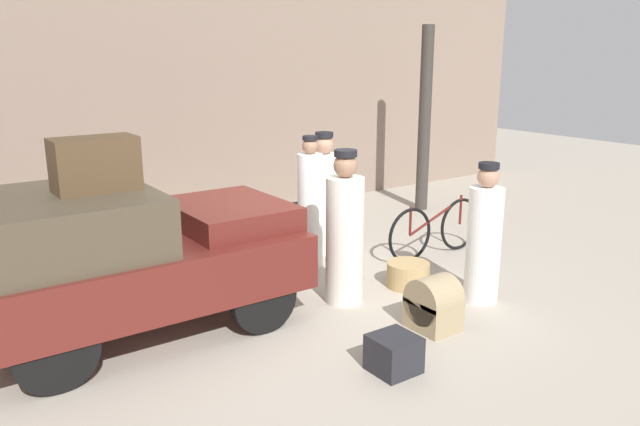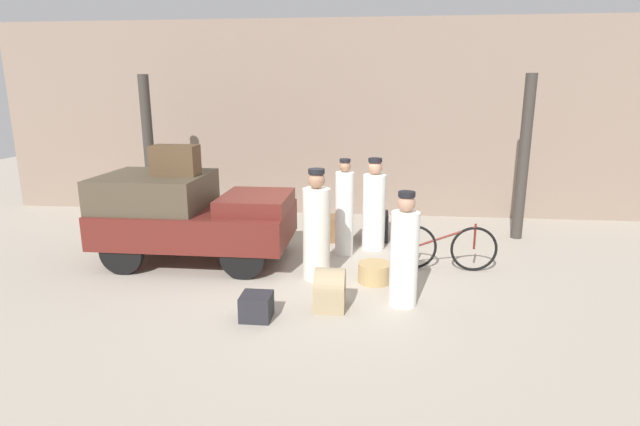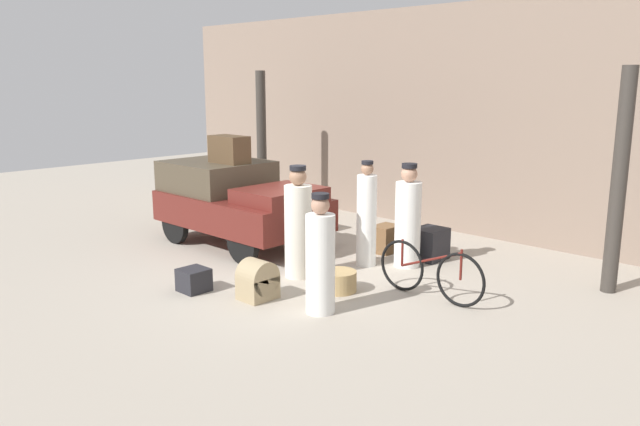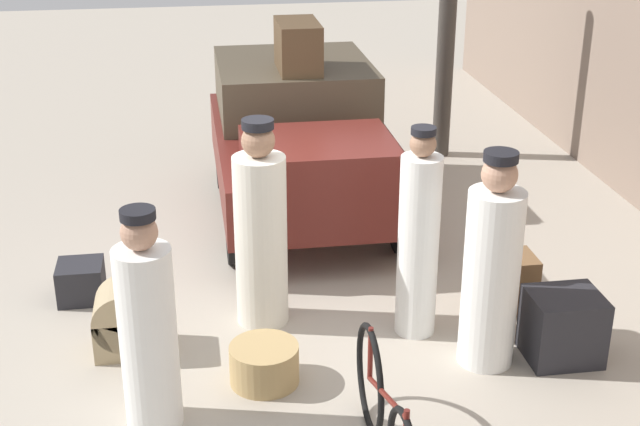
{
  "view_description": "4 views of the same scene",
  "coord_description": "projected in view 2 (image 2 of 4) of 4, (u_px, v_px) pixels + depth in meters",
  "views": [
    {
      "loc": [
        -3.9,
        -5.61,
        2.81
      ],
      "look_at": [
        0.2,
        0.2,
        0.95
      ],
      "focal_mm": 35.0,
      "sensor_mm": 36.0,
      "label": 1
    },
    {
      "loc": [
        1.06,
        -7.76,
        2.94
      ],
      "look_at": [
        0.2,
        0.2,
        0.95
      ],
      "focal_mm": 28.0,
      "sensor_mm": 36.0,
      "label": 2
    },
    {
      "loc": [
        6.95,
        -6.86,
        3.04
      ],
      "look_at": [
        0.2,
        0.2,
        0.95
      ],
      "focal_mm": 35.0,
      "sensor_mm": 36.0,
      "label": 3
    },
    {
      "loc": [
        6.78,
        -0.82,
        3.78
      ],
      "look_at": [
        0.2,
        0.2,
        0.95
      ],
      "focal_mm": 50.0,
      "sensor_mm": 36.0,
      "label": 4
    }
  ],
  "objects": [
    {
      "name": "canopy_pillar_left",
      "position": [
        149.0,
        153.0,
        10.58
      ],
      "size": [
        0.22,
        0.22,
        3.24
      ],
      "color": "#38332D",
      "rests_on": "ground"
    },
    {
      "name": "trunk_on_truck_roof",
      "position": [
        175.0,
        160.0,
        8.46
      ],
      "size": [
        0.77,
        0.42,
        0.51
      ],
      "color": "#4C3823",
      "rests_on": "truck"
    },
    {
      "name": "porter_carrying_trunk",
      "position": [
        404.0,
        255.0,
        6.85
      ],
      "size": [
        0.39,
        0.39,
        1.62
      ],
      "color": "white",
      "rests_on": "ground"
    },
    {
      "name": "canopy_pillar_right",
      "position": [
        524.0,
        159.0,
        9.78
      ],
      "size": [
        0.22,
        0.22,
        3.24
      ],
      "color": "#38332D",
      "rests_on": "ground"
    },
    {
      "name": "station_building_facade",
      "position": [
        329.0,
        120.0,
        11.7
      ],
      "size": [
        16.0,
        0.15,
        4.5
      ],
      "color": "gray",
      "rests_on": "ground"
    },
    {
      "name": "porter_lifting_near_truck",
      "position": [
        374.0,
        208.0,
        9.32
      ],
      "size": [
        0.43,
        0.43,
        1.72
      ],
      "color": "white",
      "rests_on": "ground"
    },
    {
      "name": "conductor_in_dark_uniform",
      "position": [
        344.0,
        211.0,
        8.95
      ],
      "size": [
        0.33,
        0.33,
        1.76
      ],
      "color": "white",
      "rests_on": "ground"
    },
    {
      "name": "ground_plane",
      "position": [
        307.0,
        271.0,
        8.31
      ],
      "size": [
        30.0,
        30.0,
        0.0
      ],
      "primitive_type": "plane",
      "color": "#A89E8E"
    },
    {
      "name": "wicker_basket",
      "position": [
        375.0,
        273.0,
        7.8
      ],
      "size": [
        0.52,
        0.52,
        0.3
      ],
      "color": "tan",
      "rests_on": "ground"
    },
    {
      "name": "suitcase_black_upright",
      "position": [
        334.0,
        228.0,
        9.95
      ],
      "size": [
        0.38,
        0.48,
        0.49
      ],
      "color": "brown",
      "rests_on": "ground"
    },
    {
      "name": "trunk_umber_medium",
      "position": [
        256.0,
        306.0,
        6.54
      ],
      "size": [
        0.4,
        0.39,
        0.34
      ],
      "color": "#232328",
      "rests_on": "ground"
    },
    {
      "name": "bicycle",
      "position": [
        444.0,
        248.0,
        8.27
      ],
      "size": [
        1.74,
        0.04,
        0.81
      ],
      "color": "black",
      "rests_on": "ground"
    },
    {
      "name": "truck",
      "position": [
        189.0,
        213.0,
        8.66
      ],
      "size": [
        3.24,
        1.79,
        1.52
      ],
      "color": "black",
      "rests_on": "ground"
    },
    {
      "name": "porter_with_bicycle",
      "position": [
        317.0,
        230.0,
        7.82
      ],
      "size": [
        0.43,
        0.43,
        1.76
      ],
      "color": "silver",
      "rests_on": "ground"
    },
    {
      "name": "trunk_wicker_pale",
      "position": [
        376.0,
        226.0,
        10.02
      ],
      "size": [
        0.48,
        0.56,
        0.55
      ],
      "color": "#232328",
      "rests_on": "ground"
    },
    {
      "name": "trunk_large_brown",
      "position": [
        330.0,
        290.0,
        6.84
      ],
      "size": [
        0.42,
        0.49,
        0.57
      ],
      "color": "#9E8966",
      "rests_on": "ground"
    }
  ]
}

